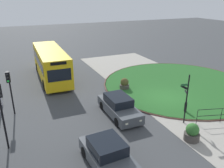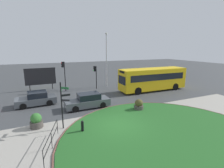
{
  "view_description": "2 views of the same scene",
  "coord_description": "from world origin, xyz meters",
  "px_view_note": "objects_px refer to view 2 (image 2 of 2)",
  "views": [
    {
      "loc": [
        -14.89,
        11.75,
        8.4
      ],
      "look_at": [
        0.08,
        5.03,
        2.11
      ],
      "focal_mm": 37.04,
      "sensor_mm": 36.0,
      "label": 1
    },
    {
      "loc": [
        -5.29,
        -10.74,
        6.01
      ],
      "look_at": [
        1.44,
        4.34,
        2.37
      ],
      "focal_mm": 26.46,
      "sensor_mm": 36.0,
      "label": 2
    }
  ],
  "objects_px": {
    "bollard_foreground": "(82,126)",
    "traffic_light_near": "(95,72)",
    "bus_yellow": "(153,79)",
    "planter_kerbside": "(139,105)",
    "traffic_light_far": "(64,70)",
    "lamppost_tall": "(106,59)",
    "car_near_lane": "(36,99)",
    "billboard_left": "(40,77)",
    "signpost_directional": "(63,102)",
    "planter_near_signpost": "(36,121)",
    "car_trailing": "(88,101)"
  },
  "relations": [
    {
      "from": "bus_yellow",
      "to": "traffic_light_far",
      "type": "height_order",
      "value": "traffic_light_far"
    },
    {
      "from": "lamppost_tall",
      "to": "bollard_foreground",
      "type": "bearing_deg",
      "value": -119.05
    },
    {
      "from": "signpost_directional",
      "to": "bollard_foreground",
      "type": "bearing_deg",
      "value": -45.24
    },
    {
      "from": "traffic_light_far",
      "to": "billboard_left",
      "type": "relative_size",
      "value": 1.0
    },
    {
      "from": "lamppost_tall",
      "to": "billboard_left",
      "type": "distance_m",
      "value": 9.99
    },
    {
      "from": "traffic_light_near",
      "to": "traffic_light_far",
      "type": "height_order",
      "value": "traffic_light_far"
    },
    {
      "from": "bollard_foreground",
      "to": "bus_yellow",
      "type": "height_order",
      "value": "bus_yellow"
    },
    {
      "from": "car_near_lane",
      "to": "lamppost_tall",
      "type": "relative_size",
      "value": 0.5
    },
    {
      "from": "billboard_left",
      "to": "planter_near_signpost",
      "type": "relative_size",
      "value": 3.55
    },
    {
      "from": "bollard_foreground",
      "to": "traffic_light_near",
      "type": "relative_size",
      "value": 0.26
    },
    {
      "from": "signpost_directional",
      "to": "planter_near_signpost",
      "type": "relative_size",
      "value": 3.1
    },
    {
      "from": "traffic_light_far",
      "to": "lamppost_tall",
      "type": "height_order",
      "value": "lamppost_tall"
    },
    {
      "from": "traffic_light_far",
      "to": "planter_near_signpost",
      "type": "height_order",
      "value": "traffic_light_far"
    },
    {
      "from": "signpost_directional",
      "to": "planter_near_signpost",
      "type": "height_order",
      "value": "signpost_directional"
    },
    {
      "from": "traffic_light_near",
      "to": "traffic_light_far",
      "type": "xyz_separation_m",
      "value": [
        -4.4,
        0.48,
        0.52
      ]
    },
    {
      "from": "billboard_left",
      "to": "bollard_foreground",
      "type": "bearing_deg",
      "value": -81.28
    },
    {
      "from": "bollard_foreground",
      "to": "bus_yellow",
      "type": "xyz_separation_m",
      "value": [
        12.18,
        7.83,
        1.23
      ]
    },
    {
      "from": "car_near_lane",
      "to": "billboard_left",
      "type": "xyz_separation_m",
      "value": [
        0.64,
        6.84,
        1.29
      ]
    },
    {
      "from": "bollard_foreground",
      "to": "traffic_light_near",
      "type": "xyz_separation_m",
      "value": [
        5.0,
        12.0,
        2.04
      ]
    },
    {
      "from": "car_near_lane",
      "to": "car_trailing",
      "type": "bearing_deg",
      "value": 145.63
    },
    {
      "from": "planter_kerbside",
      "to": "billboard_left",
      "type": "bearing_deg",
      "value": 124.39
    },
    {
      "from": "car_near_lane",
      "to": "traffic_light_far",
      "type": "xyz_separation_m",
      "value": [
        3.63,
        4.73,
        2.35
      ]
    },
    {
      "from": "traffic_light_near",
      "to": "traffic_light_far",
      "type": "bearing_deg",
      "value": 4.4
    },
    {
      "from": "planter_near_signpost",
      "to": "planter_kerbside",
      "type": "relative_size",
      "value": 1.06
    },
    {
      "from": "bus_yellow",
      "to": "planter_kerbside",
      "type": "height_order",
      "value": "bus_yellow"
    },
    {
      "from": "traffic_light_near",
      "to": "billboard_left",
      "type": "xyz_separation_m",
      "value": [
        -7.4,
        2.59,
        -0.55
      ]
    },
    {
      "from": "bollard_foreground",
      "to": "planter_kerbside",
      "type": "xyz_separation_m",
      "value": [
        6.16,
        2.09,
        0.03
      ]
    },
    {
      "from": "traffic_light_near",
      "to": "planter_kerbside",
      "type": "distance_m",
      "value": 10.18
    },
    {
      "from": "lamppost_tall",
      "to": "planter_near_signpost",
      "type": "bearing_deg",
      "value": -133.55
    },
    {
      "from": "bus_yellow",
      "to": "billboard_left",
      "type": "height_order",
      "value": "billboard_left"
    },
    {
      "from": "signpost_directional",
      "to": "lamppost_tall",
      "type": "xyz_separation_m",
      "value": [
        8.26,
        11.69,
        2.29
      ]
    },
    {
      "from": "bollard_foreground",
      "to": "traffic_light_far",
      "type": "bearing_deg",
      "value": 87.27
    },
    {
      "from": "signpost_directional",
      "to": "car_near_lane",
      "type": "height_order",
      "value": "signpost_directional"
    },
    {
      "from": "planter_near_signpost",
      "to": "car_trailing",
      "type": "bearing_deg",
      "value": 29.12
    },
    {
      "from": "planter_near_signpost",
      "to": "bollard_foreground",
      "type": "bearing_deg",
      "value": -34.96
    },
    {
      "from": "signpost_directional",
      "to": "car_trailing",
      "type": "xyz_separation_m",
      "value": [
        2.89,
        3.66,
        -1.4
      ]
    },
    {
      "from": "bus_yellow",
      "to": "car_trailing",
      "type": "height_order",
      "value": "bus_yellow"
    },
    {
      "from": "signpost_directional",
      "to": "planter_kerbside",
      "type": "distance_m",
      "value": 7.52
    },
    {
      "from": "bus_yellow",
      "to": "car_trailing",
      "type": "bearing_deg",
      "value": 17.56
    },
    {
      "from": "bollard_foreground",
      "to": "car_near_lane",
      "type": "xyz_separation_m",
      "value": [
        -3.04,
        7.75,
        0.21
      ]
    },
    {
      "from": "traffic_light_far",
      "to": "bus_yellow",
      "type": "bearing_deg",
      "value": 143.13
    },
    {
      "from": "planter_kerbside",
      "to": "traffic_light_near",
      "type": "bearing_deg",
      "value": 96.7
    },
    {
      "from": "car_trailing",
      "to": "planter_near_signpost",
      "type": "bearing_deg",
      "value": 29.17
    },
    {
      "from": "signpost_directional",
      "to": "car_trailing",
      "type": "bearing_deg",
      "value": 51.74
    },
    {
      "from": "bollard_foreground",
      "to": "car_trailing",
      "type": "distance_m",
      "value": 5.12
    },
    {
      "from": "bollard_foreground",
      "to": "planter_kerbside",
      "type": "height_order",
      "value": "planter_kerbside"
    },
    {
      "from": "signpost_directional",
      "to": "planter_near_signpost",
      "type": "xyz_separation_m",
      "value": [
        -1.91,
        0.99,
        -1.56
      ]
    },
    {
      "from": "traffic_light_far",
      "to": "planter_near_signpost",
      "type": "distance_m",
      "value": 11.25
    },
    {
      "from": "car_trailing",
      "to": "lamppost_tall",
      "type": "distance_m",
      "value": 10.34
    },
    {
      "from": "traffic_light_far",
      "to": "planter_near_signpost",
      "type": "bearing_deg",
      "value": 55.62
    }
  ]
}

